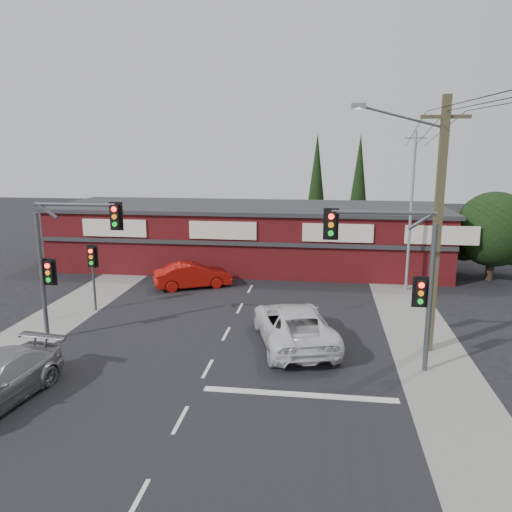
# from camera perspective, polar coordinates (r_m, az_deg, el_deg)

# --- Properties ---
(ground) EXTENTS (120.00, 120.00, 0.00)m
(ground) POSITION_cam_1_polar(r_m,az_deg,el_deg) (19.12, -5.58, -12.78)
(ground) COLOR black
(ground) RESTS_ON ground
(road_strip) EXTENTS (14.00, 70.00, 0.01)m
(road_strip) POSITION_cam_1_polar(r_m,az_deg,el_deg) (23.64, -2.79, -7.71)
(road_strip) COLOR black
(road_strip) RESTS_ON ground
(verge_left) EXTENTS (3.00, 70.00, 0.02)m
(verge_left) POSITION_cam_1_polar(r_m,az_deg,el_deg) (26.47, -21.31, -6.34)
(verge_left) COLOR gray
(verge_left) RESTS_ON ground
(verge_right) EXTENTS (3.00, 70.00, 0.02)m
(verge_right) POSITION_cam_1_polar(r_m,az_deg,el_deg) (23.69, 18.10, -8.28)
(verge_right) COLOR gray
(verge_right) RESTS_ON ground
(stop_line) EXTENTS (6.50, 0.35, 0.01)m
(stop_line) POSITION_cam_1_polar(r_m,az_deg,el_deg) (17.33, 4.99, -15.50)
(stop_line) COLOR silver
(stop_line) RESTS_ON ground
(white_suv) EXTENTS (4.27, 6.58, 1.68)m
(white_suv) POSITION_cam_1_polar(r_m,az_deg,el_deg) (21.09, 4.34, -7.83)
(white_suv) COLOR silver
(white_suv) RESTS_ON ground
(red_sedan) EXTENTS (4.70, 3.36, 1.47)m
(red_sedan) POSITION_cam_1_polar(r_m,az_deg,el_deg) (29.58, -7.25, -2.20)
(red_sedan) COLOR #B0120A
(red_sedan) RESTS_ON ground
(lane_dashes) EXTENTS (0.12, 44.92, 0.01)m
(lane_dashes) POSITION_cam_1_polar(r_m,az_deg,el_deg) (22.40, -3.42, -8.85)
(lane_dashes) COLOR silver
(lane_dashes) RESTS_ON ground
(shop_building) EXTENTS (27.30, 8.40, 4.22)m
(shop_building) POSITION_cam_1_polar(r_m,az_deg,el_deg) (34.71, -0.85, 2.41)
(shop_building) COLOR #430D10
(shop_building) RESTS_ON ground
(tree_cluster) EXTENTS (5.90, 5.10, 5.50)m
(tree_cluster) POSITION_cam_1_polar(r_m,az_deg,el_deg) (34.35, 25.58, 2.39)
(tree_cluster) COLOR #2D2116
(tree_cluster) RESTS_ON ground
(conifer_near) EXTENTS (1.80, 1.80, 9.25)m
(conifer_near) POSITION_cam_1_polar(r_m,az_deg,el_deg) (40.92, 6.93, 8.54)
(conifer_near) COLOR #2D2116
(conifer_near) RESTS_ON ground
(conifer_far) EXTENTS (1.80, 1.80, 9.25)m
(conifer_far) POSITION_cam_1_polar(r_m,az_deg,el_deg) (43.01, 11.69, 8.56)
(conifer_far) COLOR #2D2116
(conifer_far) RESTS_ON ground
(traffic_mast_left) EXTENTS (3.77, 0.27, 5.97)m
(traffic_mast_left) POSITION_cam_1_polar(r_m,az_deg,el_deg) (21.98, -21.10, 0.56)
(traffic_mast_left) COLOR #47494C
(traffic_mast_left) RESTS_ON ground
(traffic_mast_right) EXTENTS (3.96, 0.27, 5.97)m
(traffic_mast_right) POSITION_cam_1_polar(r_m,az_deg,el_deg) (18.51, 16.06, -1.11)
(traffic_mast_right) COLOR #47494C
(traffic_mast_right) RESTS_ON ground
(pedestal_signal) EXTENTS (0.55, 0.27, 3.38)m
(pedestal_signal) POSITION_cam_1_polar(r_m,az_deg,el_deg) (26.11, -18.17, -0.90)
(pedestal_signal) COLOR #47494C
(pedestal_signal) RESTS_ON ground
(utility_pole) EXTENTS (4.38, 0.59, 10.00)m
(utility_pole) POSITION_cam_1_polar(r_m,az_deg,el_deg) (20.45, 19.70, 4.02)
(utility_pole) COLOR #4C462B
(utility_pole) RESTS_ON ground
(steel_pole) EXTENTS (1.20, 0.16, 9.00)m
(steel_pole) POSITION_cam_1_polar(r_m,az_deg,el_deg) (29.44, 17.30, 5.14)
(steel_pole) COLOR gray
(steel_pole) RESTS_ON ground
(power_lines) EXTENTS (2.01, 29.00, 1.22)m
(power_lines) POSITION_cam_1_polar(r_m,az_deg,el_deg) (15.04, 25.46, 14.80)
(power_lines) COLOR black
(power_lines) RESTS_ON ground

